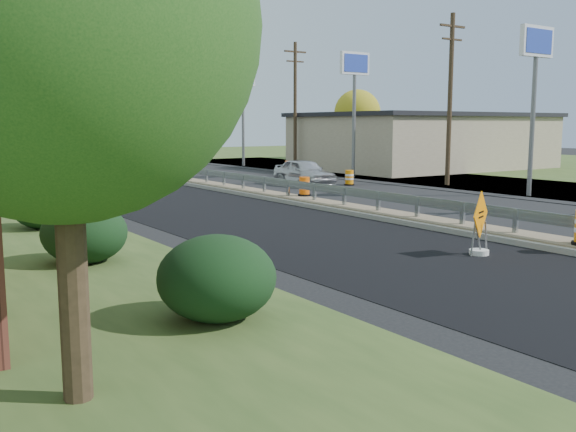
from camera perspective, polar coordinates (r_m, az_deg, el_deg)
ground at (r=22.75m, az=11.39°, el=-0.62°), size 140.00×140.00×0.00m
milled_overlay at (r=28.45m, az=-9.64°, el=1.17°), size 7.20×120.00×0.01m
median at (r=28.84m, az=-0.00°, el=1.59°), size 1.60×55.00×0.23m
guardrail at (r=29.61m, az=-1.09°, el=2.96°), size 0.10×46.15×0.72m
retail_building_near at (r=51.49m, az=11.99°, el=6.58°), size 18.50×12.50×4.27m
pylon_sign_south at (r=32.66m, az=21.18°, el=13.01°), size 2.20×0.30×7.90m
pylon_sign_mid at (r=41.50m, az=5.94°, el=12.35°), size 2.20×0.30×7.90m
pylon_sign_north at (r=52.97m, az=-4.05°, el=11.45°), size 2.20×0.30×7.90m
utility_pole_smid at (r=37.07m, az=14.21°, el=10.27°), size 1.90×0.26×9.40m
utility_pole_nmid at (r=48.38m, az=0.64°, el=9.96°), size 1.90×0.26×9.40m
utility_pole_north at (r=61.29m, az=-7.50°, el=9.51°), size 1.90×0.26×9.40m
hedge_south at (r=11.28m, az=-6.35°, el=-5.46°), size 2.09×2.09×1.52m
hedge_mid at (r=16.58m, az=-17.65°, el=-1.41°), size 2.09×2.09×1.52m
hedge_north at (r=22.46m, az=-20.82°, el=0.85°), size 2.09×2.09×1.52m
tree_near_green at (r=8.07m, az=-19.57°, el=15.77°), size 4.62×4.62×6.86m
tree_far_yellow at (r=65.15m, az=6.17°, el=9.10°), size 4.62×4.62×6.86m
caution_sign at (r=17.52m, az=16.66°, el=-1.97°), size 1.13×0.52×1.69m
barrel_median_mid at (r=28.70m, az=1.47°, el=2.61°), size 0.58×0.58×0.85m
barrel_median_far at (r=40.44m, az=-9.80°, el=4.11°), size 0.58×0.58×0.85m
barrel_shoulder_near at (r=36.32m, az=5.47°, el=3.38°), size 0.58×0.58×0.85m
barrel_shoulder_mid at (r=42.62m, az=0.09°, el=4.21°), size 0.68×0.68×1.00m
car_silver at (r=35.97m, az=1.45°, el=3.92°), size 1.93×4.47×1.50m
car_dark_far at (r=55.37m, az=-11.20°, el=5.18°), size 1.96×4.74×1.37m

